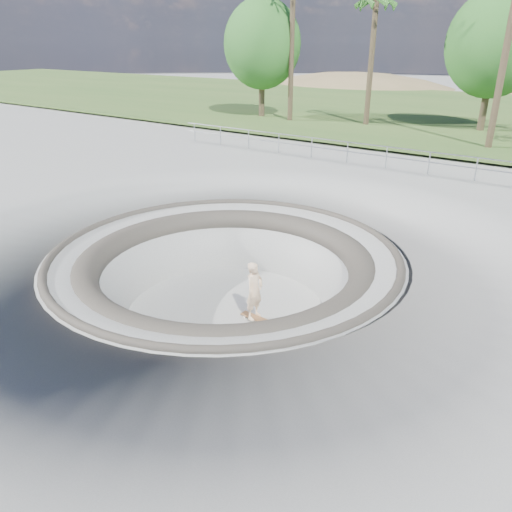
# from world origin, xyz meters

# --- Properties ---
(ground) EXTENTS (180.00, 180.00, 0.00)m
(ground) POSITION_xyz_m (0.00, 0.00, 0.00)
(ground) COLOR #A9A9A4
(ground) RESTS_ON ground
(skate_bowl) EXTENTS (14.00, 14.00, 4.10)m
(skate_bowl) POSITION_xyz_m (0.00, 0.00, -1.83)
(skate_bowl) COLOR #A9A9A4
(skate_bowl) RESTS_ON ground
(grass_strip) EXTENTS (180.00, 36.00, 0.12)m
(grass_strip) POSITION_xyz_m (0.00, 34.00, 0.22)
(grass_strip) COLOR #355723
(grass_strip) RESTS_ON ground
(safety_railing) EXTENTS (25.00, 0.06, 1.03)m
(safety_railing) POSITION_xyz_m (0.00, 12.00, 0.69)
(safety_railing) COLOR #919399
(safety_railing) RESTS_ON ground
(skateboard) EXTENTS (0.93, 0.30, 0.09)m
(skateboard) POSITION_xyz_m (1.06, 0.00, -1.82)
(skateboard) COLOR brown
(skateboard) RESTS_ON ground
(skater) EXTENTS (0.44, 0.65, 1.76)m
(skater) POSITION_xyz_m (1.06, 0.00, -0.93)
(skater) COLOR beige
(skater) RESTS_ON skateboard
(palm_b) EXTENTS (2.60, 2.60, 9.17)m
(palm_b) POSITION_xyz_m (-6.03, 23.17, 8.05)
(palm_b) COLOR brown
(palm_b) RESTS_ON ground
(bushy_tree_left) EXTENTS (5.86, 5.33, 8.45)m
(bushy_tree_left) POSITION_xyz_m (-14.31, 22.24, 5.41)
(bushy_tree_left) COLOR brown
(bushy_tree_left) RESTS_ON ground
(bushy_tree_mid) EXTENTS (5.94, 5.40, 8.56)m
(bushy_tree_mid) POSITION_xyz_m (1.11, 25.23, 5.48)
(bushy_tree_mid) COLOR brown
(bushy_tree_mid) RESTS_ON ground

